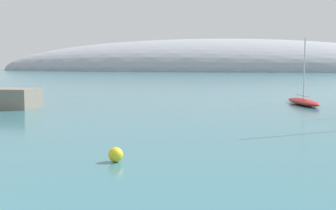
% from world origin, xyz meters
% --- Properties ---
extents(distant_ridge, '(263.15, 88.55, 37.36)m').
position_xyz_m(distant_ridge, '(-17.41, 256.31, 0.00)').
color(distant_ridge, '#999EA8').
rests_on(distant_ridge, ground).
extents(sailboat_red_outer_mooring, '(4.11, 8.69, 7.84)m').
position_xyz_m(sailboat_red_outer_mooring, '(15.05, 44.01, 0.42)').
color(sailboat_red_outer_mooring, red).
rests_on(sailboat_red_outer_mooring, water).
extents(mooring_buoy_yellow, '(0.75, 0.75, 0.75)m').
position_xyz_m(mooring_buoy_yellow, '(2.66, 11.00, 0.37)').
color(mooring_buoy_yellow, yellow).
rests_on(mooring_buoy_yellow, water).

